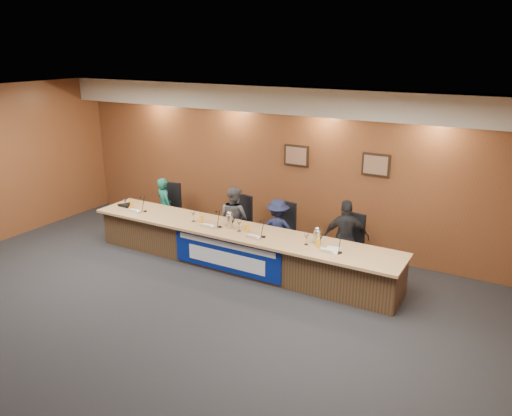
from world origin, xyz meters
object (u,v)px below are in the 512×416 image
at_px(panelist_a, 165,206).
at_px(office_chair_b, 237,225).
at_px(carafe_mid, 230,221).
at_px(banner, 226,255).
at_px(office_chair_a, 168,211).
at_px(office_chair_c, 280,234).
at_px(dais_body, 238,249).
at_px(panelist_c, 278,230).
at_px(panelist_d, 346,238).
at_px(panelist_b, 234,218).
at_px(office_chair_d, 347,247).
at_px(speakerphone, 125,205).
at_px(carafe_right, 317,237).

height_order(panelist_a, office_chair_b, panelist_a).
bearing_deg(carafe_mid, banner, -67.62).
bearing_deg(carafe_mid, office_chair_a, 159.23).
bearing_deg(office_chair_c, office_chair_a, -173.36).
xyz_separation_m(dais_body, office_chair_c, (0.47, 0.76, 0.13)).
bearing_deg(dais_body, panelist_c, 54.37).
xyz_separation_m(office_chair_a, office_chair_c, (2.74, 0.00, 0.00)).
bearing_deg(panelist_c, panelist_d, 161.60).
bearing_deg(panelist_d, banner, 5.53).
height_order(panelist_b, carafe_mid, panelist_b).
distance_m(office_chair_d, speakerphone, 4.62).
bearing_deg(carafe_mid, office_chair_c, 52.21).
relative_size(office_chair_a, office_chair_d, 1.00).
relative_size(panelist_a, panelist_b, 0.96).
distance_m(panelist_a, office_chair_a, 0.18).
relative_size(carafe_right, speakerphone, 0.76).
distance_m(panelist_a, panelist_b, 1.77).
xyz_separation_m(banner, panelist_d, (1.83, 1.07, 0.32)).
bearing_deg(panelist_a, office_chair_d, -154.56).
relative_size(panelist_c, office_chair_a, 2.49).
xyz_separation_m(panelist_d, office_chair_d, (0.00, 0.10, -0.22)).
relative_size(dais_body, panelist_a, 4.79).
xyz_separation_m(office_chair_d, carafe_right, (-0.28, -0.74, 0.39)).
xyz_separation_m(panelist_c, office_chair_c, (0.00, 0.10, -0.12)).
bearing_deg(office_chair_b, office_chair_d, 12.54).
bearing_deg(banner, panelist_c, 66.27).
bearing_deg(speakerphone, panelist_c, 12.53).
distance_m(office_chair_c, office_chair_d, 1.35).
relative_size(dais_body, speakerphone, 18.75).
distance_m(banner, office_chair_c, 1.27).
relative_size(panelist_b, office_chair_a, 2.73).
xyz_separation_m(banner, office_chair_a, (-2.27, 1.17, 0.10)).
height_order(panelist_a, carafe_mid, panelist_a).
height_order(panelist_a, office_chair_d, panelist_a).
bearing_deg(banner, speakerphone, 172.34).
distance_m(office_chair_b, carafe_mid, 0.96).
bearing_deg(panelist_b, office_chair_d, -166.21).
height_order(panelist_a, office_chair_c, panelist_a).
xyz_separation_m(panelist_b, office_chair_c, (0.98, 0.10, -0.17)).
xyz_separation_m(dais_body, panelist_a, (-2.27, 0.66, 0.28)).
xyz_separation_m(panelist_c, office_chair_a, (-2.74, 0.10, -0.12)).
distance_m(banner, panelist_b, 1.22).
distance_m(panelist_a, speakerphone, 0.85).
height_order(office_chair_c, speakerphone, speakerphone).
bearing_deg(panelist_b, carafe_mid, 127.96).
height_order(office_chair_d, carafe_mid, carafe_mid).
relative_size(dais_body, office_chair_d, 12.50).
distance_m(office_chair_d, carafe_mid, 2.17).
xyz_separation_m(office_chair_a, office_chair_b, (1.77, 0.00, 0.00)).
distance_m(office_chair_b, speakerphone, 2.37).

